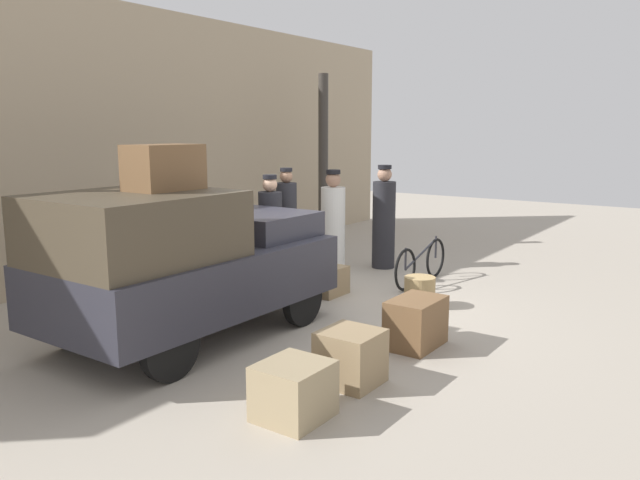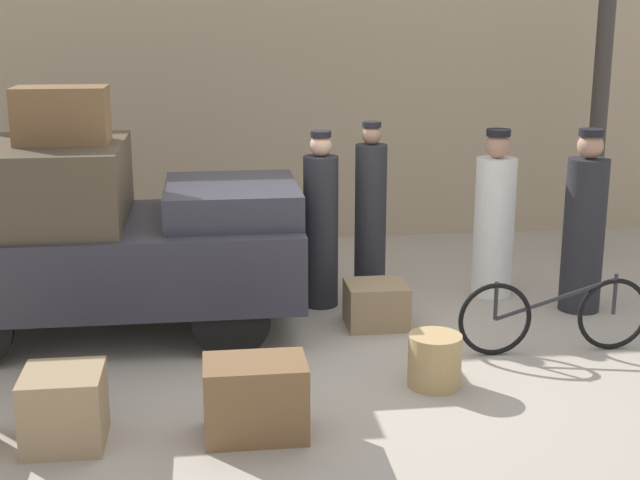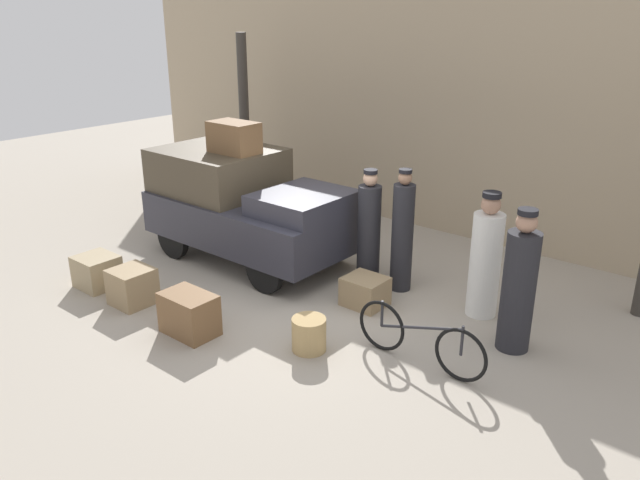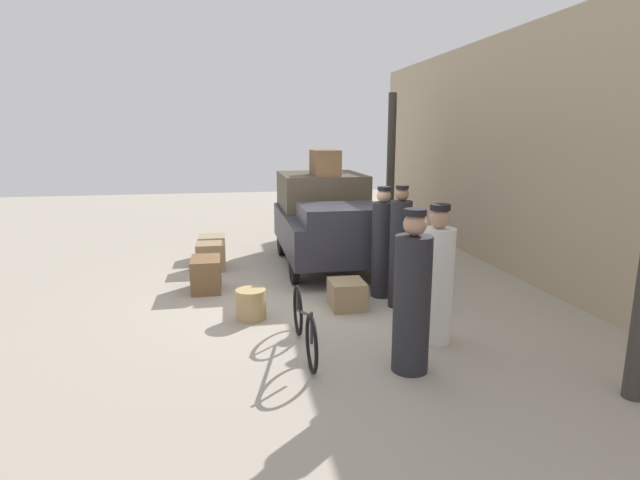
{
  "view_description": "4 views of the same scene",
  "coord_description": "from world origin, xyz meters",
  "px_view_note": "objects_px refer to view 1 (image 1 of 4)",
  "views": [
    {
      "loc": [
        -6.73,
        -4.68,
        2.46
      ],
      "look_at": [
        0.2,
        0.2,
        0.95
      ],
      "focal_mm": 35.0,
      "sensor_mm": 36.0,
      "label": 1
    },
    {
      "loc": [
        -0.79,
        -7.48,
        2.94
      ],
      "look_at": [
        0.2,
        0.2,
        0.95
      ],
      "focal_mm": 50.0,
      "sensor_mm": 36.0,
      "label": 2
    },
    {
      "loc": [
        5.47,
        -6.14,
        4.06
      ],
      "look_at": [
        0.2,
        0.2,
        0.95
      ],
      "focal_mm": 35.0,
      "sensor_mm": 36.0,
      "label": 3
    },
    {
      "loc": [
        7.86,
        -1.22,
        2.62
      ],
      "look_at": [
        0.2,
        0.2,
        0.95
      ],
      "focal_mm": 28.0,
      "sensor_mm": 36.0,
      "label": 4
    }
  ],
  "objects_px": {
    "bicycle": "(421,263)",
    "trunk_on_truck_roof": "(164,167)",
    "porter_lifting_near_truck": "(333,225)",
    "suitcase_black_upright": "(416,323)",
    "trunk_large_brown": "(294,391)",
    "porter_carrying_trunk": "(271,240)",
    "truck": "(181,260)",
    "suitcase_tan_flat": "(351,357)",
    "wicker_basket": "(420,292)",
    "conductor_in_dark_uniform": "(384,221)",
    "porter_standing_middle": "(287,232)",
    "suitcase_small_leather": "(326,281)"
  },
  "relations": [
    {
      "from": "trunk_large_brown",
      "to": "suitcase_black_upright",
      "type": "distance_m",
      "value": 2.25
    },
    {
      "from": "trunk_large_brown",
      "to": "suitcase_tan_flat",
      "type": "bearing_deg",
      "value": 0.2
    },
    {
      "from": "trunk_large_brown",
      "to": "porter_carrying_trunk",
      "type": "bearing_deg",
      "value": 42.22
    },
    {
      "from": "trunk_large_brown",
      "to": "suitcase_small_leather",
      "type": "relative_size",
      "value": 1.03
    },
    {
      "from": "suitcase_tan_flat",
      "to": "porter_lifting_near_truck",
      "type": "bearing_deg",
      "value": 35.98
    },
    {
      "from": "porter_carrying_trunk",
      "to": "suitcase_black_upright",
      "type": "bearing_deg",
      "value": -106.43
    },
    {
      "from": "porter_standing_middle",
      "to": "suitcase_tan_flat",
      "type": "height_order",
      "value": "porter_standing_middle"
    },
    {
      "from": "trunk_large_brown",
      "to": "porter_lifting_near_truck",
      "type": "bearing_deg",
      "value": 30.61
    },
    {
      "from": "bicycle",
      "to": "trunk_on_truck_roof",
      "type": "xyz_separation_m",
      "value": [
        -4.27,
        1.09,
        1.7
      ]
    },
    {
      "from": "conductor_in_dark_uniform",
      "to": "suitcase_tan_flat",
      "type": "xyz_separation_m",
      "value": [
        -4.75,
        -2.32,
        -0.57
      ]
    },
    {
      "from": "porter_lifting_near_truck",
      "to": "suitcase_tan_flat",
      "type": "bearing_deg",
      "value": -144.02
    },
    {
      "from": "porter_lifting_near_truck",
      "to": "porter_carrying_trunk",
      "type": "bearing_deg",
      "value": -176.13
    },
    {
      "from": "suitcase_small_leather",
      "to": "trunk_on_truck_roof",
      "type": "distance_m",
      "value": 3.39
    },
    {
      "from": "trunk_large_brown",
      "to": "truck",
      "type": "bearing_deg",
      "value": 69.34
    },
    {
      "from": "suitcase_black_upright",
      "to": "porter_carrying_trunk",
      "type": "bearing_deg",
      "value": 73.57
    },
    {
      "from": "wicker_basket",
      "to": "suitcase_black_upright",
      "type": "distance_m",
      "value": 1.63
    },
    {
      "from": "truck",
      "to": "trunk_large_brown",
      "type": "xyz_separation_m",
      "value": [
        -0.87,
        -2.32,
        -0.72
      ]
    },
    {
      "from": "wicker_basket",
      "to": "conductor_in_dark_uniform",
      "type": "height_order",
      "value": "conductor_in_dark_uniform"
    },
    {
      "from": "bicycle",
      "to": "suitcase_black_upright",
      "type": "bearing_deg",
      "value": -155.01
    },
    {
      "from": "porter_carrying_trunk",
      "to": "conductor_in_dark_uniform",
      "type": "relative_size",
      "value": 0.98
    },
    {
      "from": "bicycle",
      "to": "trunk_on_truck_roof",
      "type": "bearing_deg",
      "value": 165.64
    },
    {
      "from": "truck",
      "to": "porter_standing_middle",
      "type": "xyz_separation_m",
      "value": [
        2.74,
        0.59,
        -0.09
      ]
    },
    {
      "from": "bicycle",
      "to": "trunk_on_truck_roof",
      "type": "relative_size",
      "value": 2.15
    },
    {
      "from": "wicker_basket",
      "to": "suitcase_tan_flat",
      "type": "bearing_deg",
      "value": -167.21
    },
    {
      "from": "bicycle",
      "to": "wicker_basket",
      "type": "bearing_deg",
      "value": -154.64
    },
    {
      "from": "porter_carrying_trunk",
      "to": "bicycle",
      "type": "bearing_deg",
      "value": -39.94
    },
    {
      "from": "porter_lifting_near_truck",
      "to": "truck",
      "type": "bearing_deg",
      "value": -171.57
    },
    {
      "from": "porter_lifting_near_truck",
      "to": "suitcase_black_upright",
      "type": "bearing_deg",
      "value": -132.28
    },
    {
      "from": "bicycle",
      "to": "trunk_large_brown",
      "type": "xyz_separation_m",
      "value": [
        -4.96,
        -1.23,
        -0.09
      ]
    },
    {
      "from": "suitcase_black_upright",
      "to": "porter_standing_middle",
      "type": "bearing_deg",
      "value": 65.11
    },
    {
      "from": "conductor_in_dark_uniform",
      "to": "trunk_large_brown",
      "type": "bearing_deg",
      "value": -157.75
    },
    {
      "from": "truck",
      "to": "porter_carrying_trunk",
      "type": "relative_size",
      "value": 1.95
    },
    {
      "from": "trunk_large_brown",
      "to": "trunk_on_truck_roof",
      "type": "xyz_separation_m",
      "value": [
        0.68,
        2.32,
        1.8
      ]
    },
    {
      "from": "suitcase_tan_flat",
      "to": "wicker_basket",
      "type": "bearing_deg",
      "value": 12.79
    },
    {
      "from": "porter_lifting_near_truck",
      "to": "suitcase_small_leather",
      "type": "relative_size",
      "value": 3.07
    },
    {
      "from": "wicker_basket",
      "to": "porter_carrying_trunk",
      "type": "xyz_separation_m",
      "value": [
        -0.64,
        2.16,
        0.62
      ]
    },
    {
      "from": "conductor_in_dark_uniform",
      "to": "trunk_on_truck_roof",
      "type": "height_order",
      "value": "trunk_on_truck_roof"
    },
    {
      "from": "wicker_basket",
      "to": "trunk_large_brown",
      "type": "height_order",
      "value": "trunk_large_brown"
    },
    {
      "from": "truck",
      "to": "suitcase_tan_flat",
      "type": "distance_m",
      "value": 2.42
    },
    {
      "from": "trunk_large_brown",
      "to": "suitcase_black_upright",
      "type": "xyz_separation_m",
      "value": [
        2.25,
        -0.04,
        0.03
      ]
    },
    {
      "from": "porter_lifting_near_truck",
      "to": "trunk_large_brown",
      "type": "bearing_deg",
      "value": -149.39
    },
    {
      "from": "trunk_large_brown",
      "to": "suitcase_small_leather",
      "type": "distance_m",
      "value": 4.11
    },
    {
      "from": "wicker_basket",
      "to": "porter_carrying_trunk",
      "type": "distance_m",
      "value": 2.33
    },
    {
      "from": "porter_carrying_trunk",
      "to": "porter_lifting_near_truck",
      "type": "relative_size",
      "value": 1.02
    },
    {
      "from": "truck",
      "to": "suitcase_tan_flat",
      "type": "bearing_deg",
      "value": -88.93
    },
    {
      "from": "conductor_in_dark_uniform",
      "to": "porter_carrying_trunk",
      "type": "bearing_deg",
      "value": 169.51
    },
    {
      "from": "porter_standing_middle",
      "to": "porter_carrying_trunk",
      "type": "xyz_separation_m",
      "value": [
        -0.53,
        -0.11,
        -0.04
      ]
    },
    {
      "from": "suitcase_tan_flat",
      "to": "suitcase_black_upright",
      "type": "distance_m",
      "value": 1.33
    },
    {
      "from": "truck",
      "to": "porter_standing_middle",
      "type": "relative_size",
      "value": 1.88
    },
    {
      "from": "porter_lifting_near_truck",
      "to": "trunk_large_brown",
      "type": "xyz_separation_m",
      "value": [
        -4.94,
        -2.92,
        -0.56
      ]
    }
  ]
}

